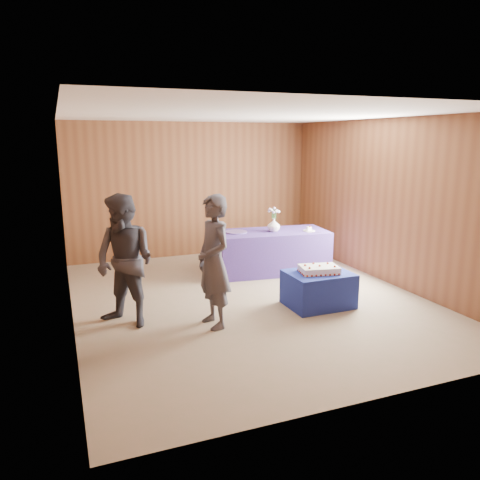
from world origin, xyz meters
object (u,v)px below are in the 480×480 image
serving_table (271,252)px  guest_right (125,261)px  cake_table (318,289)px  vase (274,225)px  sheet_cake (319,269)px  guest_left (214,262)px

serving_table → guest_right: guest_right is taller
cake_table → vase: vase is taller
cake_table → guest_right: (-2.67, 0.28, 0.60)m
cake_table → serving_table: (0.12, 1.85, 0.12)m
sheet_cake → guest_right: guest_right is taller
cake_table → guest_right: guest_right is taller
cake_table → vase: (0.14, 1.82, 0.62)m
guest_right → serving_table: bearing=77.1°
cake_table → guest_left: guest_left is taller
serving_table → sheet_cake: (-0.13, -1.87, 0.17)m
cake_table → guest_left: (-1.63, -0.15, 0.60)m
guest_left → guest_right: guest_right is taller
vase → guest_right: size_ratio=0.14×
guest_left → guest_right: size_ratio=1.00×
serving_table → guest_right: (-2.79, -1.58, 0.48)m
cake_table → serving_table: bearing=86.1°
serving_table → guest_left: size_ratio=1.17×
guest_right → cake_table: bearing=41.7°
sheet_cake → serving_table: bearing=97.3°
cake_table → vase: 1.92m
sheet_cake → vase: vase is taller
cake_table → sheet_cake: sheet_cake is taller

